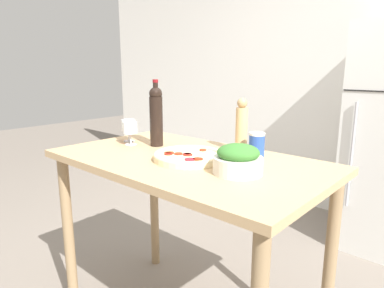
% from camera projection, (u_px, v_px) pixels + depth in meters
% --- Properties ---
extents(wall_back, '(6.40, 0.08, 2.60)m').
position_uv_depth(wall_back, '(344.00, 73.00, 3.03)').
color(wall_back, silver).
rests_on(wall_back, ground_plane).
extents(prep_counter, '(1.31, 0.75, 0.93)m').
position_uv_depth(prep_counter, '(187.00, 185.00, 1.64)').
color(prep_counter, tan).
rests_on(prep_counter, ground_plane).
extents(wine_bottle, '(0.07, 0.07, 0.35)m').
position_uv_depth(wine_bottle, '(156.00, 115.00, 1.82)').
color(wine_bottle, black).
rests_on(wine_bottle, prep_counter).
extents(wine_glass_near, '(0.08, 0.08, 0.13)m').
position_uv_depth(wine_glass_near, '(130.00, 129.00, 1.86)').
color(wine_glass_near, silver).
rests_on(wine_glass_near, prep_counter).
extents(wine_glass_far, '(0.08, 0.08, 0.13)m').
position_uv_depth(wine_glass_far, '(128.00, 126.00, 1.94)').
color(wine_glass_far, silver).
rests_on(wine_glass_far, prep_counter).
extents(pepper_mill, '(0.06, 0.06, 0.27)m').
position_uv_depth(pepper_mill, '(241.00, 126.00, 1.70)').
color(pepper_mill, tan).
rests_on(pepper_mill, prep_counter).
extents(salad_bowl, '(0.20, 0.20, 0.12)m').
position_uv_depth(salad_bowl, '(238.00, 160.00, 1.36)').
color(salad_bowl, silver).
rests_on(salad_bowl, prep_counter).
extents(homemade_pizza, '(0.33, 0.33, 0.04)m').
position_uv_depth(homemade_pizza, '(189.00, 156.00, 1.57)').
color(homemade_pizza, beige).
rests_on(homemade_pizza, prep_counter).
extents(salt_canister, '(0.07, 0.07, 0.12)m').
position_uv_depth(salt_canister, '(257.00, 145.00, 1.61)').
color(salt_canister, '#284CA3').
rests_on(salt_canister, prep_counter).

